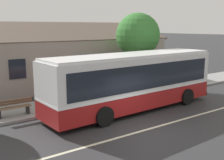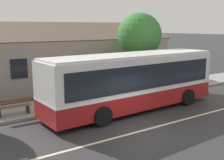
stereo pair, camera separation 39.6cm
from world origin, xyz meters
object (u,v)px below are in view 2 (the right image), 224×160
at_px(transit_bus, 133,80).
at_px(bus_stop_sign, 182,68).
at_px(bench_by_building, 14,107).
at_px(street_tree_primary, 140,36).

bearing_deg(transit_bus, bus_stop_sign, 18.04).
relative_size(transit_bus, bus_stop_sign, 4.60).
bearing_deg(bench_by_building, street_tree_primary, 10.52).
bearing_deg(bench_by_building, bus_stop_sign, -1.18).
xyz_separation_m(transit_bus, bus_stop_sign, (6.42, 2.09, -0.11)).
bearing_deg(street_tree_primary, transit_bus, -132.78).
distance_m(transit_bus, bus_stop_sign, 6.75).
height_order(transit_bus, bus_stop_sign, transit_bus).
relative_size(bench_by_building, street_tree_primary, 0.32).
distance_m(transit_bus, street_tree_primary, 6.20).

